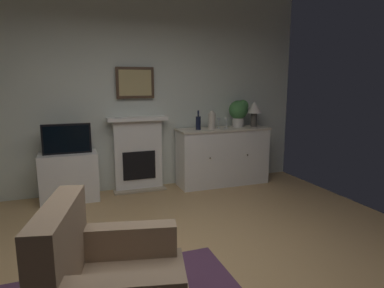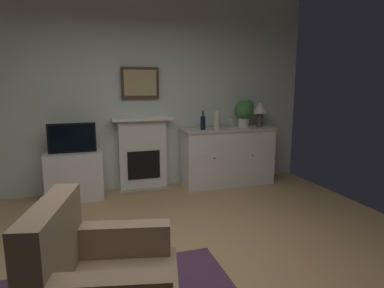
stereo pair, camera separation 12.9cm
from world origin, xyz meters
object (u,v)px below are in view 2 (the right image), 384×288
(fireplace_unit, at_px, (143,153))
(wine_bottle, at_px, (203,123))
(wine_glass_center, at_px, (231,121))
(potted_plant_small, at_px, (244,111))
(tv_set, at_px, (72,138))
(table_lamp, at_px, (260,109))
(sideboard_cabinet, at_px, (228,156))
(vase_decorative, at_px, (217,120))
(tv_cabinet, at_px, (75,176))
(framed_picture, at_px, (140,83))
(wine_glass_left, at_px, (224,121))
(armchair, at_px, (101,287))

(fireplace_unit, height_order, wine_bottle, wine_bottle)
(wine_glass_center, distance_m, potted_plant_small, 0.30)
(wine_glass_center, distance_m, tv_set, 2.33)
(fireplace_unit, relative_size, table_lamp, 2.75)
(sideboard_cabinet, height_order, vase_decorative, vase_decorative)
(tv_cabinet, xyz_separation_m, tv_set, (0.00, -0.02, 0.53))
(wine_bottle, bearing_deg, fireplace_unit, 166.86)
(table_lamp, bearing_deg, sideboard_cabinet, -180.00)
(fireplace_unit, xyz_separation_m, framed_picture, (0.00, 0.05, 1.04))
(sideboard_cabinet, distance_m, table_lamp, 0.91)
(table_lamp, xyz_separation_m, vase_decorative, (-0.75, -0.05, -0.14))
(wine_glass_center, height_order, tv_set, wine_glass_center)
(sideboard_cabinet, relative_size, tv_cabinet, 1.94)
(fireplace_unit, xyz_separation_m, table_lamp, (1.85, -0.18, 0.63))
(wine_glass_center, bearing_deg, potted_plant_small, 16.34)
(sideboard_cabinet, xyz_separation_m, vase_decorative, (-0.21, -0.05, 0.59))
(framed_picture, height_order, sideboard_cabinet, framed_picture)
(table_lamp, distance_m, potted_plant_small, 0.25)
(sideboard_cabinet, bearing_deg, vase_decorative, -166.82)
(sideboard_cabinet, distance_m, wine_bottle, 0.70)
(table_lamp, xyz_separation_m, potted_plant_small, (-0.25, 0.05, -0.02))
(sideboard_cabinet, height_order, tv_cabinet, sideboard_cabinet)
(tv_set, bearing_deg, table_lamp, 0.17)
(vase_decorative, height_order, tv_cabinet, vase_decorative)
(table_lamp, height_order, tv_set, table_lamp)
(vase_decorative, relative_size, tv_cabinet, 0.38)
(fireplace_unit, xyz_separation_m, tv_set, (-0.97, -0.19, 0.31))
(wine_glass_left, bearing_deg, fireplace_unit, 172.56)
(potted_plant_small, bearing_deg, wine_glass_left, -175.29)
(wine_glass_left, height_order, wine_glass_center, same)
(framed_picture, bearing_deg, fireplace_unit, -90.00)
(framed_picture, relative_size, armchair, 0.57)
(framed_picture, bearing_deg, tv_set, -166.69)
(sideboard_cabinet, bearing_deg, tv_cabinet, 179.62)
(sideboard_cabinet, relative_size, potted_plant_small, 3.38)
(framed_picture, bearing_deg, potted_plant_small, -6.30)
(table_lamp, relative_size, potted_plant_small, 0.93)
(fireplace_unit, bearing_deg, framed_picture, 90.00)
(tv_cabinet, xyz_separation_m, armchair, (0.22, -2.82, 0.05))
(potted_plant_small, xyz_separation_m, armchair, (-2.36, -2.85, -0.77))
(wine_bottle, height_order, vase_decorative, wine_bottle)
(sideboard_cabinet, xyz_separation_m, wine_glass_center, (0.04, -0.03, 0.57))
(table_lamp, bearing_deg, wine_glass_center, -176.64)
(wine_glass_center, bearing_deg, sideboard_cabinet, 142.80)
(framed_picture, bearing_deg, wine_glass_center, -10.57)
(tv_cabinet, bearing_deg, wine_glass_center, -1.10)
(fireplace_unit, xyz_separation_m, sideboard_cabinet, (1.31, -0.18, -0.10))
(sideboard_cabinet, bearing_deg, armchair, -126.34)
(wine_glass_left, bearing_deg, armchair, -125.24)
(framed_picture, distance_m, table_lamp, 1.91)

